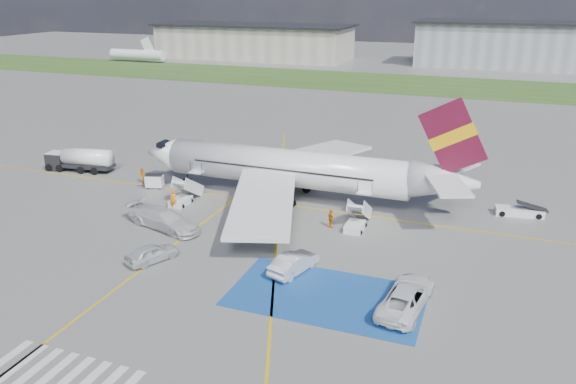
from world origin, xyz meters
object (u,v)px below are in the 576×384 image
object	(u,v)px
gpu_cart	(155,182)
van_white_b	(163,215)
airliner	(299,169)
fuel_tanker	(80,161)
car_silver_b	(294,263)
van_white_a	(407,293)
belt_loader	(520,212)
car_silver_a	(152,253)

from	to	relation	value
gpu_cart	van_white_b	xyz separation A→B (m)	(7.07, -9.26, 0.51)
airliner	gpu_cart	world-z (taller)	airliner
fuel_tanker	car_silver_b	size ratio (longest dim) A/B	1.76
fuel_tanker	van_white_a	distance (m)	45.95
car_silver_b	van_white_a	distance (m)	9.38
belt_loader	van_white_a	size ratio (longest dim) A/B	0.87
airliner	car_silver_b	xyz separation A→B (m)	(5.00, -15.37, -2.59)
car_silver_b	car_silver_a	bearing A→B (deg)	28.19
van_white_a	airliner	bearing A→B (deg)	-43.85
van_white_a	van_white_b	size ratio (longest dim) A/B	0.92
airliner	van_white_b	bearing A→B (deg)	-129.36
gpu_cart	belt_loader	distance (m)	38.71
van_white_a	fuel_tanker	bearing A→B (deg)	-15.24
airliner	car_silver_a	world-z (taller)	airliner
van_white_a	belt_loader	bearing A→B (deg)	-103.24
belt_loader	car_silver_b	size ratio (longest dim) A/B	1.03
van_white_b	airliner	bearing A→B (deg)	-22.89
van_white_b	car_silver_b	bearing A→B (deg)	-88.82
fuel_tanker	van_white_b	distance (m)	22.17
car_silver_a	van_white_b	bearing A→B (deg)	-39.41
airliner	belt_loader	world-z (taller)	airliner
fuel_tanker	gpu_cart	xyz separation A→B (m)	(11.95, -2.15, -0.49)
car_silver_a	car_silver_b	size ratio (longest dim) A/B	0.90
gpu_cart	van_white_b	size ratio (longest dim) A/B	0.34
gpu_cart	car_silver_a	world-z (taller)	gpu_cart
fuel_tanker	car_silver_b	bearing A→B (deg)	-32.16
belt_loader	car_silver_a	xyz separation A→B (m)	(-28.32, -21.31, 0.39)
airliner	van_white_b	world-z (taller)	airliner
fuel_tanker	car_silver_a	world-z (taller)	fuel_tanker
van_white_a	car_silver_b	bearing A→B (deg)	-5.22
gpu_cart	van_white_a	world-z (taller)	van_white_a
car_silver_a	van_white_b	world-z (taller)	van_white_b
gpu_cart	belt_loader	size ratio (longest dim) A/B	0.43
fuel_tanker	van_white_a	size ratio (longest dim) A/B	1.49
gpu_cart	car_silver_b	bearing A→B (deg)	-48.46
belt_loader	car_silver_a	bearing A→B (deg)	-151.94
belt_loader	car_silver_b	world-z (taller)	car_silver_b
belt_loader	airliner	bearing A→B (deg)	-179.63
car_silver_b	van_white_a	bearing A→B (deg)	-175.61
airliner	fuel_tanker	size ratio (longest dim) A/B	4.29
car_silver_b	van_white_a	xyz separation A→B (m)	(9.17, -1.97, 0.28)
gpu_cart	van_white_a	distance (m)	34.17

